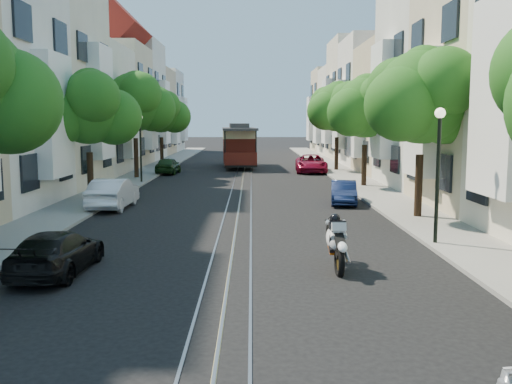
{
  "coord_description": "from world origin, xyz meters",
  "views": [
    {
      "loc": [
        0.58,
        -13.38,
        3.87
      ],
      "look_at": [
        0.73,
        6.37,
        1.42
      ],
      "focal_mm": 40.0,
      "sensor_mm": 36.0,
      "label": 1
    }
  ],
  "objects_px": {
    "tree_e_b": "(423,99)",
    "tree_w_b": "(89,110)",
    "sportbike_rider": "(336,239)",
    "parked_car_e_mid": "(344,192)",
    "tree_w_c": "(136,103)",
    "parked_car_w_near": "(57,252)",
    "parked_car_e_far": "(311,164)",
    "lamp_east": "(438,155)",
    "tree_e_d": "(338,108)",
    "parked_car_w_mid": "(113,193)",
    "parked_car_w_far": "(168,166)",
    "lamp_west": "(140,138)",
    "cable_car": "(239,144)",
    "tree_w_d": "(162,113)",
    "tree_e_c": "(367,109)"
  },
  "relations": [
    {
      "from": "tree_e_b",
      "to": "lamp_west",
      "type": "height_order",
      "value": "tree_e_b"
    },
    {
      "from": "tree_e_c",
      "to": "tree_w_c",
      "type": "xyz_separation_m",
      "value": [
        -14.4,
        5.0,
        0.47
      ]
    },
    {
      "from": "sportbike_rider",
      "to": "tree_e_c",
      "type": "bearing_deg",
      "value": 75.35
    },
    {
      "from": "tree_w_c",
      "to": "parked_car_e_far",
      "type": "xyz_separation_m",
      "value": [
        12.23,
        4.76,
        -4.39
      ]
    },
    {
      "from": "tree_e_d",
      "to": "parked_car_e_far",
      "type": "relative_size",
      "value": 1.4
    },
    {
      "from": "sportbike_rider",
      "to": "parked_car_e_mid",
      "type": "distance_m",
      "value": 12.11
    },
    {
      "from": "lamp_east",
      "to": "parked_car_e_mid",
      "type": "xyz_separation_m",
      "value": [
        -1.39,
        9.17,
        -2.3
      ]
    },
    {
      "from": "parked_car_w_near",
      "to": "tree_w_b",
      "type": "bearing_deg",
      "value": -75.85
    },
    {
      "from": "tree_e_b",
      "to": "tree_e_d",
      "type": "xyz_separation_m",
      "value": [
        0.0,
        22.0,
        0.13
      ]
    },
    {
      "from": "tree_w_b",
      "to": "parked_car_w_mid",
      "type": "xyz_separation_m",
      "value": [
        1.54,
        -2.12,
        -3.72
      ]
    },
    {
      "from": "parked_car_e_mid",
      "to": "tree_w_c",
      "type": "bearing_deg",
      "value": 142.96
    },
    {
      "from": "tree_e_c",
      "to": "lamp_east",
      "type": "height_order",
      "value": "tree_e_c"
    },
    {
      "from": "tree_e_d",
      "to": "parked_car_w_mid",
      "type": "xyz_separation_m",
      "value": [
        -12.86,
        -19.12,
        -4.19
      ]
    },
    {
      "from": "parked_car_e_far",
      "to": "parked_car_w_far",
      "type": "height_order",
      "value": "parked_car_e_far"
    },
    {
      "from": "tree_w_c",
      "to": "parked_car_e_far",
      "type": "bearing_deg",
      "value": 21.27
    },
    {
      "from": "tree_w_c",
      "to": "parked_car_w_near",
      "type": "xyz_separation_m",
      "value": [
        2.74,
        -24.1,
        -4.51
      ]
    },
    {
      "from": "tree_w_b",
      "to": "parked_car_e_mid",
      "type": "xyz_separation_m",
      "value": [
        12.05,
        -0.81,
        -3.85
      ]
    },
    {
      "from": "tree_e_b",
      "to": "parked_car_e_mid",
      "type": "xyz_separation_m",
      "value": [
        -2.35,
        4.19,
        -4.19
      ]
    },
    {
      "from": "lamp_west",
      "to": "parked_car_w_mid",
      "type": "bearing_deg",
      "value": -86.05
    },
    {
      "from": "tree_w_d",
      "to": "parked_car_w_far",
      "type": "xyz_separation_m",
      "value": [
        1.54,
        -7.3,
        -3.99
      ]
    },
    {
      "from": "parked_car_w_mid",
      "to": "parked_car_w_far",
      "type": "xyz_separation_m",
      "value": [
        0.0,
        16.82,
        -0.06
      ]
    },
    {
      "from": "tree_e_b",
      "to": "parked_car_w_near",
      "type": "distance_m",
      "value": 14.8
    },
    {
      "from": "tree_e_d",
      "to": "tree_w_b",
      "type": "height_order",
      "value": "tree_e_d"
    },
    {
      "from": "lamp_west",
      "to": "parked_car_w_far",
      "type": "height_order",
      "value": "lamp_west"
    },
    {
      "from": "lamp_west",
      "to": "parked_car_w_near",
      "type": "distance_m",
      "value": 21.33
    },
    {
      "from": "lamp_east",
      "to": "lamp_west",
      "type": "height_order",
      "value": "same"
    },
    {
      "from": "parked_car_e_mid",
      "to": "parked_car_e_far",
      "type": "relative_size",
      "value": 0.67
    },
    {
      "from": "tree_e_d",
      "to": "sportbike_rider",
      "type": "relative_size",
      "value": 3.07
    },
    {
      "from": "parked_car_w_mid",
      "to": "parked_car_w_far",
      "type": "relative_size",
      "value": 1.14
    },
    {
      "from": "tree_e_b",
      "to": "sportbike_rider",
      "type": "height_order",
      "value": "tree_e_b"
    },
    {
      "from": "tree_e_b",
      "to": "tree_w_b",
      "type": "bearing_deg",
      "value": 160.85
    },
    {
      "from": "lamp_east",
      "to": "sportbike_rider",
      "type": "bearing_deg",
      "value": -142.0
    },
    {
      "from": "parked_car_e_mid",
      "to": "parked_car_w_near",
      "type": "distance_m",
      "value": 15.42
    },
    {
      "from": "tree_w_b",
      "to": "parked_car_e_far",
      "type": "xyz_separation_m",
      "value": [
        12.23,
        15.76,
        -3.72
      ]
    },
    {
      "from": "lamp_east",
      "to": "sportbike_rider",
      "type": "relative_size",
      "value": 1.86
    },
    {
      "from": "parked_car_e_mid",
      "to": "parked_car_w_near",
      "type": "height_order",
      "value": "parked_car_w_near"
    },
    {
      "from": "tree_w_d",
      "to": "parked_car_w_mid",
      "type": "height_order",
      "value": "tree_w_d"
    },
    {
      "from": "lamp_east",
      "to": "parked_car_e_far",
      "type": "distance_m",
      "value": 25.86
    },
    {
      "from": "tree_w_c",
      "to": "parked_car_w_near",
      "type": "bearing_deg",
      "value": -83.52
    },
    {
      "from": "lamp_east",
      "to": "parked_car_w_mid",
      "type": "bearing_deg",
      "value": 146.56
    },
    {
      "from": "parked_car_e_mid",
      "to": "parked_car_w_far",
      "type": "distance_m",
      "value": 18.73
    },
    {
      "from": "tree_w_b",
      "to": "tree_e_d",
      "type": "bearing_deg",
      "value": 49.73
    },
    {
      "from": "tree_e_c",
      "to": "lamp_east",
      "type": "relative_size",
      "value": 1.57
    },
    {
      "from": "parked_car_w_far",
      "to": "cable_car",
      "type": "bearing_deg",
      "value": -126.3
    },
    {
      "from": "cable_car",
      "to": "sportbike_rider",
      "type": "bearing_deg",
      "value": -87.6
    },
    {
      "from": "tree_e_b",
      "to": "parked_car_e_mid",
      "type": "bearing_deg",
      "value": 119.29
    },
    {
      "from": "parked_car_e_mid",
      "to": "parked_car_w_near",
      "type": "bearing_deg",
      "value": -119.76
    },
    {
      "from": "cable_car",
      "to": "parked_car_w_near",
      "type": "xyz_separation_m",
      "value": [
        -3.9,
        -34.01,
        -1.44
      ]
    },
    {
      "from": "cable_car",
      "to": "parked_car_w_near",
      "type": "height_order",
      "value": "cable_car"
    },
    {
      "from": "parked_car_e_far",
      "to": "parked_car_w_near",
      "type": "distance_m",
      "value": 30.38
    }
  ]
}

